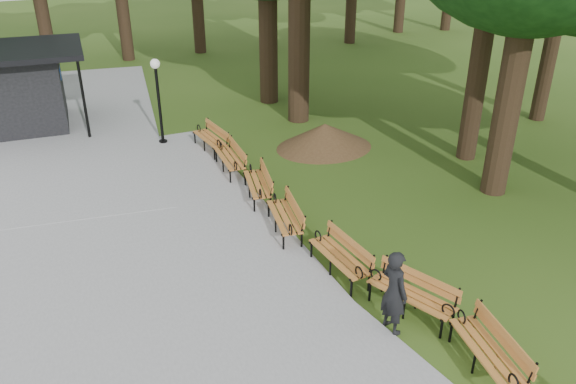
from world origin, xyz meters
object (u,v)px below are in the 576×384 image
bench_6 (230,159)px  bench_4 (284,217)px  person (394,292)px  kiosk (9,89)px  bench_1 (487,351)px  dirt_mound (324,136)px  bench_7 (210,139)px  bench_2 (411,295)px  bench_3 (339,257)px  bench_5 (257,184)px  lamp_post (157,83)px

bench_6 → bench_4: bearing=4.0°
person → kiosk: bearing=16.5°
bench_1 → bench_6: 9.86m
dirt_mound → bench_1: bench_1 is taller
bench_7 → bench_6: bearing=-5.1°
bench_2 → bench_3: 1.89m
bench_4 → bench_5: size_ratio=1.00×
bench_3 → kiosk: bearing=-158.2°
bench_4 → kiosk: bearing=-141.5°
person → lamp_post: 11.61m
bench_7 → bench_1: bearing=0.1°
bench_3 → bench_4: 2.17m
dirt_mound → bench_6: bench_6 is taller
kiosk → bench_2: size_ratio=2.46×
bench_3 → dirt_mound: bearing=151.1°
person → dirt_mound: bearing=-25.8°
person → bench_6: person is taller
bench_2 → bench_7: (-0.70, 9.83, 0.00)m
dirt_mound → bench_1: size_ratio=1.46×
bench_1 → bench_6: same height
bench_5 → bench_7: same height
bench_4 → bench_1: bearing=22.4°
lamp_post → bench_7: lamp_post is taller
bench_2 → bench_6: (-0.73, 7.97, 0.00)m
bench_3 → bench_4: same height
bench_3 → bench_5: 4.16m
lamp_post → bench_2: (1.93, -11.24, -1.67)m
dirt_mound → bench_2: bench_2 is taller
person → dirt_mound: size_ratio=0.62×
bench_5 → bench_3: bearing=15.9°
bench_1 → bench_5: (-0.88, 7.82, 0.00)m
bench_1 → bench_2: bearing=-161.2°
lamp_post → bench_1: lamp_post is taller
kiosk → bench_2: kiosk is taller
person → bench_4: person is taller
bench_2 → bench_6: same height
bench_2 → bench_5: size_ratio=1.00×
lamp_post → bench_5: lamp_post is taller
bench_4 → lamp_post: bearing=-159.2°
kiosk → bench_6: size_ratio=2.46×
bench_3 → lamp_post: bearing=-173.4°
bench_5 → dirt_mound: bearing=139.0°
bench_6 → lamp_post: bearing=-154.3°
person → kiosk: 16.39m
dirt_mound → bench_2: 8.90m
person → lamp_post: bearing=2.6°
dirt_mound → bench_7: (-3.55, 1.40, 0.02)m
lamp_post → bench_3: (1.38, -9.44, -1.67)m
bench_3 → bench_4: (-0.28, 2.15, 0.00)m
bench_1 → lamp_post: bearing=-157.9°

